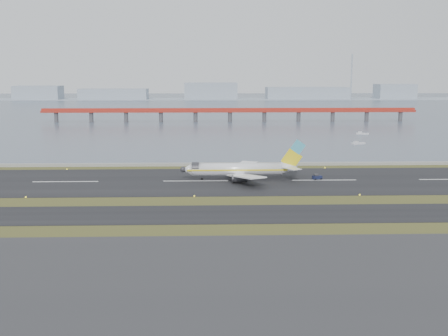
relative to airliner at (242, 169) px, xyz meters
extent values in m
plane|color=#314017|center=(-14.36, -31.26, -3.46)|extent=(1000.00, 1000.00, 0.00)
cube|color=#313133|center=(-14.36, -86.26, -3.41)|extent=(1000.00, 50.00, 0.10)
cube|color=black|center=(-14.36, -43.26, -3.41)|extent=(1000.00, 18.00, 0.10)
cube|color=black|center=(-14.36, -1.26, -3.41)|extent=(1000.00, 45.00, 0.10)
cube|color=gray|center=(-14.36, 28.74, -2.96)|extent=(1000.00, 2.50, 1.00)
cube|color=#485467|center=(-14.36, 428.74, -3.46)|extent=(1400.00, 800.00, 1.30)
cube|color=#A9291D|center=(5.64, 218.74, 4.04)|extent=(260.00, 5.00, 1.60)
cube|color=#A9291D|center=(5.64, 218.74, 5.54)|extent=(260.00, 0.40, 1.40)
cylinder|color=#4C4C51|center=(-90.36, 218.74, -0.46)|extent=(2.80, 2.80, 7.00)
cylinder|color=#4C4C51|center=(5.64, 218.74, -0.46)|extent=(2.80, 2.80, 7.00)
cylinder|color=#4C4C51|center=(101.64, 218.74, -0.46)|extent=(2.80, 2.80, 7.00)
cube|color=#98A5B4|center=(-14.36, 588.74, -3.46)|extent=(1400.00, 80.00, 1.00)
cube|color=#98A5B4|center=(-234.36, 588.74, 5.54)|extent=(60.00, 35.00, 18.00)
cube|color=#98A5B4|center=(-134.36, 588.74, 3.54)|extent=(90.00, 35.00, 14.00)
cube|color=#98A5B4|center=(-4.36, 588.74, 7.54)|extent=(70.00, 35.00, 22.00)
cube|color=#98A5B4|center=(125.64, 588.74, 4.54)|extent=(110.00, 35.00, 16.00)
cube|color=#98A5B4|center=(245.64, 588.74, 6.54)|extent=(50.00, 35.00, 20.00)
cylinder|color=#98A5B4|center=(185.64, 588.74, 26.54)|extent=(1.80, 1.80, 60.00)
cylinder|color=white|center=(-1.50, 0.00, 0.04)|extent=(28.00, 3.80, 3.80)
cone|color=white|center=(-17.10, 0.00, 0.04)|extent=(3.20, 3.80, 3.80)
cone|color=white|center=(14.70, 0.00, 0.34)|extent=(5.00, 3.80, 3.80)
cube|color=yellow|center=(-1.50, -1.92, 0.04)|extent=(31.00, 0.06, 0.45)
cube|color=yellow|center=(-1.50, 1.92, 0.04)|extent=(31.00, 0.06, 0.45)
cube|color=white|center=(0.70, -8.50, -0.66)|extent=(11.31, 15.89, 1.66)
cube|color=white|center=(0.70, 8.50, -0.66)|extent=(11.31, 15.89, 1.66)
cylinder|color=#323136|center=(-1.00, -6.00, -1.86)|extent=(4.20, 2.10, 2.10)
cylinder|color=#323136|center=(-1.00, 6.00, -1.86)|extent=(4.20, 2.10, 2.10)
cube|color=yellow|center=(15.50, 0.00, 3.24)|extent=(6.80, 0.35, 6.85)
cube|color=#49ADCE|center=(17.40, 0.00, 6.94)|extent=(4.85, 0.37, 4.90)
cube|color=white|center=(15.00, -3.80, 0.84)|extent=(5.64, 6.80, 0.22)
cube|color=white|center=(15.00, 3.80, 0.84)|extent=(5.64, 6.80, 0.22)
cylinder|color=black|center=(-12.50, 0.00, -3.01)|extent=(0.80, 0.28, 0.80)
cylinder|color=black|center=(0.00, -2.80, -2.91)|extent=(1.00, 0.38, 1.00)
cylinder|color=black|center=(0.00, 2.80, -2.91)|extent=(1.00, 0.38, 1.00)
cube|color=#131935|center=(23.62, -0.18, -2.66)|extent=(3.17, 2.31, 1.07)
cube|color=#323136|center=(23.28, -0.28, -1.95)|extent=(1.56, 1.62, 0.62)
cylinder|color=black|center=(22.88, -1.13, -3.15)|extent=(0.67, 0.43, 0.62)
cylinder|color=black|center=(22.49, 0.23, -3.15)|extent=(0.67, 0.43, 0.62)
cylinder|color=black|center=(24.76, -0.60, -3.15)|extent=(0.67, 0.43, 0.62)
cylinder|color=black|center=(24.37, 0.77, -3.15)|extent=(0.67, 0.43, 0.62)
cube|color=silver|center=(60.84, 88.89, -3.06)|extent=(7.21, 4.82, 0.89)
cube|color=silver|center=(59.49, 88.28, -2.27)|extent=(2.45, 2.25, 0.89)
cube|color=silver|center=(75.27, 133.55, -3.07)|extent=(7.03, 4.01, 0.86)
cube|color=silver|center=(73.90, 133.98, -2.31)|extent=(2.28, 2.03, 0.86)
camera|label=1|loc=(-11.11, -171.79, 29.07)|focal=45.00mm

